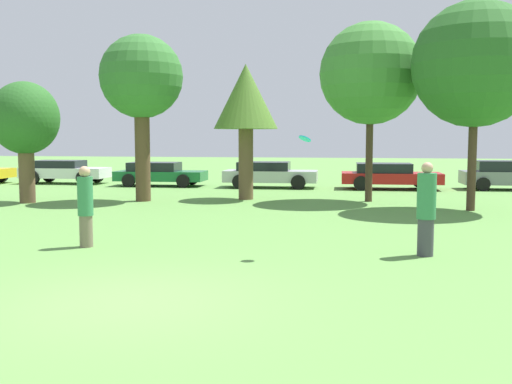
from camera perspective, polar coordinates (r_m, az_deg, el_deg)
name	(u,v)px	position (r m, az deg, el deg)	size (l,w,h in m)	color
ground_plane	(131,301)	(9.00, -11.91, -10.19)	(120.00, 120.00, 0.00)	#5B8E42
person_thrower	(85,206)	(13.37, -16.05, -1.29)	(0.33, 0.33, 1.76)	#726651
person_catcher	(426,209)	(12.36, 16.02, -1.59)	(0.38, 0.38, 1.89)	#3F3F47
frisbee	(305,139)	(11.81, 4.71, 5.12)	(0.27, 0.25, 0.18)	#19B2D8
tree_0	(25,120)	(23.01, -21.30, 6.43)	(2.44, 2.44, 4.37)	brown
tree_1	(141,79)	(22.54, -10.95, 10.56)	(3.05, 3.05, 6.12)	brown
tree_2	(246,100)	(22.69, -0.99, 8.81)	(2.44, 2.44, 5.13)	brown
tree_3	(371,74)	(22.37, 10.94, 11.07)	(3.71, 3.71, 6.54)	#473323
tree_4	(475,64)	(20.51, 20.30, 11.41)	(4.01, 4.01, 6.70)	#473323
parked_car_white	(64,171)	(31.99, -17.95, 1.95)	(4.35, 1.98, 1.19)	silver
parked_car_green	(159,173)	(29.27, -9.28, 1.78)	(4.34, 1.96, 1.15)	#196633
parked_car_silver	(269,174)	(27.97, 1.26, 1.75)	(4.39, 2.02, 1.21)	#B2B2B7
parked_car_red	(389,175)	(27.81, 12.63, 1.58)	(4.50, 2.15, 1.19)	red
parked_car_grey	(505,175)	(29.10, 22.82, 1.53)	(3.98, 1.93, 1.31)	slate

